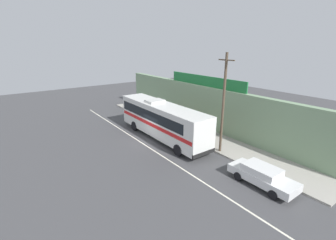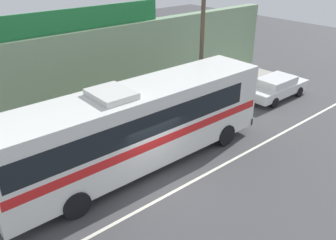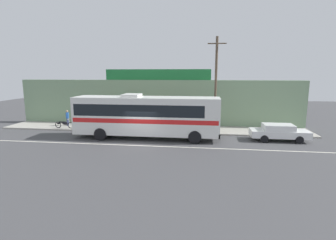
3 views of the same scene
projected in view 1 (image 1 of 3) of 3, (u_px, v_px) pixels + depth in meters
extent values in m
plane|color=#444447|center=(148.00, 141.00, 23.59)|extent=(70.00, 70.00, 0.00)
cube|color=#A8A399|center=(188.00, 130.00, 26.49)|extent=(30.00, 3.60, 0.14)
cube|color=gray|center=(203.00, 107.00, 26.98)|extent=(30.00, 0.70, 4.80)
cube|color=#1E7538|center=(205.00, 81.00, 25.98)|extent=(11.06, 0.12, 1.10)
cube|color=silver|center=(142.00, 143.00, 23.14)|extent=(30.00, 0.14, 0.01)
cube|color=silver|center=(162.00, 120.00, 23.71)|extent=(12.17, 2.51, 3.10)
cube|color=black|center=(159.00, 113.00, 23.91)|extent=(10.71, 2.53, 0.96)
cube|color=red|center=(162.00, 122.00, 23.80)|extent=(11.92, 2.52, 0.36)
cube|color=black|center=(205.00, 133.00, 18.92)|extent=(0.04, 2.26, 1.40)
cube|color=black|center=(204.00, 153.00, 19.49)|extent=(0.12, 2.51, 0.36)
cube|color=silver|center=(155.00, 101.00, 24.13)|extent=(1.40, 1.75, 0.24)
cylinder|color=black|center=(198.00, 144.00, 21.64)|extent=(1.04, 0.32, 1.04)
cylinder|color=black|center=(178.00, 150.00, 20.33)|extent=(1.04, 0.32, 1.04)
cylinder|color=black|center=(152.00, 122.00, 27.62)|extent=(1.04, 0.32, 1.04)
cylinder|color=black|center=(135.00, 126.00, 26.31)|extent=(1.04, 0.32, 1.04)
cube|color=silver|center=(262.00, 177.00, 16.06)|extent=(4.60, 1.73, 0.56)
cube|color=silver|center=(262.00, 170.00, 15.98)|extent=(2.39, 1.56, 0.48)
cube|color=black|center=(274.00, 176.00, 15.31)|extent=(0.21, 1.46, 0.34)
cylinder|color=black|center=(287.00, 186.00, 15.59)|extent=(0.62, 0.20, 0.62)
cylinder|color=black|center=(273.00, 195.00, 14.67)|extent=(0.62, 0.20, 0.62)
cylinder|color=black|center=(252.00, 169.00, 17.64)|extent=(0.62, 0.20, 0.62)
cylinder|color=black|center=(238.00, 176.00, 16.72)|extent=(0.62, 0.20, 0.62)
cylinder|color=brown|center=(223.00, 105.00, 19.79)|extent=(0.22, 0.22, 8.48)
cylinder|color=brown|center=(227.00, 60.00, 18.67)|extent=(1.60, 0.10, 0.10)
torus|color=black|center=(142.00, 112.00, 31.77)|extent=(0.62, 0.06, 0.62)
torus|color=black|center=(137.00, 110.00, 32.78)|extent=(0.62, 0.06, 0.62)
cylinder|color=silver|center=(142.00, 110.00, 31.74)|extent=(0.34, 0.04, 0.65)
cylinder|color=silver|center=(141.00, 108.00, 31.72)|extent=(0.03, 0.56, 0.03)
ellipsoid|color=black|center=(140.00, 110.00, 32.17)|extent=(0.56, 0.22, 0.34)
cube|color=black|center=(139.00, 109.00, 32.36)|extent=(0.52, 0.20, 0.10)
ellipsoid|color=black|center=(137.00, 109.00, 32.69)|extent=(0.36, 0.14, 0.16)
torus|color=black|center=(151.00, 116.00, 30.07)|extent=(0.62, 0.06, 0.62)
torus|color=black|center=(146.00, 114.00, 30.99)|extent=(0.62, 0.06, 0.62)
cylinder|color=silver|center=(151.00, 114.00, 30.04)|extent=(0.34, 0.04, 0.65)
cylinder|color=silver|center=(151.00, 111.00, 30.01)|extent=(0.03, 0.56, 0.03)
ellipsoid|color=#991E8C|center=(149.00, 114.00, 30.43)|extent=(0.56, 0.22, 0.34)
cube|color=black|center=(148.00, 112.00, 30.61)|extent=(0.52, 0.20, 0.10)
ellipsoid|color=#991E8C|center=(147.00, 113.00, 30.91)|extent=(0.36, 0.14, 0.16)
torus|color=black|center=(157.00, 120.00, 28.71)|extent=(0.62, 0.06, 0.62)
torus|color=black|center=(151.00, 117.00, 29.70)|extent=(0.62, 0.06, 0.62)
cylinder|color=silver|center=(156.00, 117.00, 28.68)|extent=(0.34, 0.04, 0.65)
cylinder|color=silver|center=(156.00, 114.00, 28.66)|extent=(0.03, 0.56, 0.03)
ellipsoid|color=black|center=(154.00, 117.00, 29.10)|extent=(0.56, 0.22, 0.34)
cube|color=black|center=(153.00, 116.00, 29.29)|extent=(0.52, 0.20, 0.10)
ellipsoid|color=black|center=(151.00, 116.00, 29.61)|extent=(0.36, 0.14, 0.16)
cylinder|color=navy|center=(147.00, 109.00, 33.21)|extent=(0.13, 0.13, 0.78)
cylinder|color=navy|center=(145.00, 109.00, 33.11)|extent=(0.13, 0.13, 0.78)
cylinder|color=#23519E|center=(146.00, 104.00, 32.95)|extent=(0.30, 0.30, 0.59)
sphere|color=tan|center=(146.00, 101.00, 32.82)|extent=(0.21, 0.21, 0.21)
cylinder|color=#23519E|center=(147.00, 104.00, 33.05)|extent=(0.08, 0.08, 0.54)
cylinder|color=#23519E|center=(145.00, 104.00, 32.83)|extent=(0.08, 0.08, 0.54)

